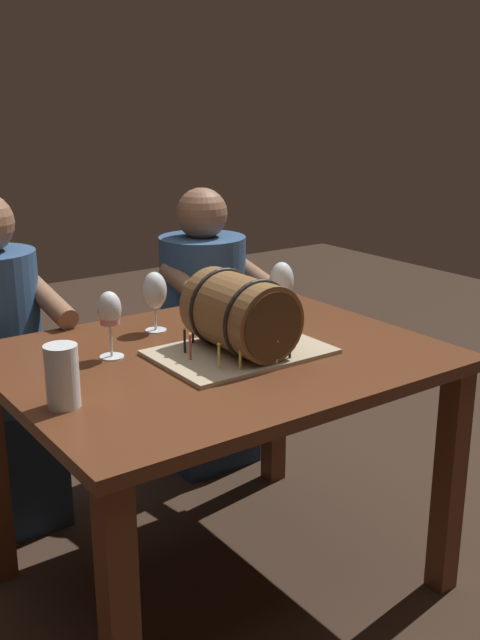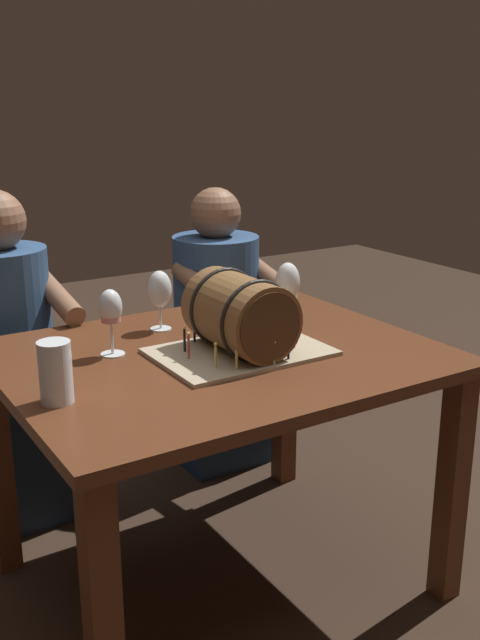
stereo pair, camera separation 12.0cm
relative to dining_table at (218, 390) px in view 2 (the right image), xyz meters
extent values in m
plane|color=#332319|center=(0.00, 0.00, -0.64)|extent=(8.00, 8.00, 0.00)
cube|color=#562D19|center=(0.00, 0.00, 0.10)|extent=(1.20, 0.96, 0.03)
cube|color=#562D19|center=(-0.54, -0.42, -0.28)|extent=(0.07, 0.07, 0.72)
cube|color=#562D19|center=(0.54, -0.42, -0.28)|extent=(0.07, 0.07, 0.72)
cube|color=#562D19|center=(-0.54, 0.42, -0.28)|extent=(0.07, 0.07, 0.72)
cube|color=#562D19|center=(0.54, 0.42, -0.28)|extent=(0.07, 0.07, 0.72)
cube|color=tan|center=(0.04, -0.05, 0.12)|extent=(0.47, 0.33, 0.01)
cylinder|color=brown|center=(0.04, -0.05, 0.23)|extent=(0.21, 0.30, 0.21)
cylinder|color=#46301B|center=(0.04, -0.20, 0.23)|extent=(0.19, 0.00, 0.19)
cylinder|color=#46301B|center=(0.04, 0.10, 0.23)|extent=(0.19, 0.00, 0.19)
torus|color=black|center=(0.04, -0.13, 0.23)|extent=(0.23, 0.01, 0.23)
torus|color=black|center=(0.04, 0.04, 0.23)|extent=(0.23, 0.01, 0.23)
cylinder|color=#D64C47|center=(0.20, -0.06, 0.16)|extent=(0.01, 0.01, 0.07)
sphere|color=#F9C64C|center=(0.20, -0.06, 0.20)|extent=(0.01, 0.01, 0.01)
cylinder|color=silver|center=(0.17, 0.04, 0.16)|extent=(0.01, 0.01, 0.07)
sphere|color=#F9C64C|center=(0.17, 0.04, 0.20)|extent=(0.01, 0.01, 0.01)
cylinder|color=silver|center=(0.12, 0.08, 0.16)|extent=(0.01, 0.01, 0.07)
sphere|color=#F9C64C|center=(0.12, 0.08, 0.20)|extent=(0.01, 0.01, 0.01)
cylinder|color=#D64C47|center=(0.04, 0.10, 0.16)|extent=(0.01, 0.01, 0.07)
sphere|color=#F9C64C|center=(0.04, 0.10, 0.20)|extent=(0.01, 0.01, 0.01)
cylinder|color=black|center=(-0.03, 0.08, 0.16)|extent=(0.01, 0.01, 0.06)
sphere|color=#F9C64C|center=(-0.03, 0.08, 0.19)|extent=(0.01, 0.01, 0.01)
cylinder|color=black|center=(-0.09, 0.02, 0.16)|extent=(0.01, 0.01, 0.06)
sphere|color=#F9C64C|center=(-0.09, 0.02, 0.20)|extent=(0.01, 0.01, 0.01)
cylinder|color=#D64C47|center=(-0.11, -0.03, 0.16)|extent=(0.01, 0.01, 0.07)
sphere|color=#F9C64C|center=(-0.11, -0.03, 0.20)|extent=(0.01, 0.01, 0.01)
cylinder|color=#EAD666|center=(-0.09, -0.13, 0.16)|extent=(0.01, 0.01, 0.06)
sphere|color=#F9C64C|center=(-0.09, -0.13, 0.19)|extent=(0.01, 0.01, 0.01)
cylinder|color=#EAD666|center=(-0.04, -0.17, 0.16)|extent=(0.01, 0.01, 0.06)
sphere|color=#F9C64C|center=(-0.04, -0.17, 0.19)|extent=(0.01, 0.01, 0.01)
cylinder|color=silver|center=(0.06, -0.20, 0.16)|extent=(0.01, 0.01, 0.06)
sphere|color=#F9C64C|center=(0.06, -0.20, 0.19)|extent=(0.01, 0.01, 0.01)
cylinder|color=black|center=(0.12, -0.18, 0.16)|extent=(0.01, 0.01, 0.06)
sphere|color=#F9C64C|center=(0.12, -0.18, 0.20)|extent=(0.01, 0.01, 0.01)
cylinder|color=#D64C47|center=(0.19, -0.11, 0.16)|extent=(0.01, 0.01, 0.06)
sphere|color=#F9C64C|center=(0.19, -0.11, 0.19)|extent=(0.01, 0.01, 0.01)
cylinder|color=white|center=(0.33, 0.13, 0.12)|extent=(0.06, 0.06, 0.00)
cylinder|color=white|center=(0.33, 0.13, 0.16)|extent=(0.01, 0.01, 0.07)
ellipsoid|color=white|center=(0.33, 0.13, 0.25)|extent=(0.08, 0.08, 0.12)
cylinder|color=beige|center=(0.33, 0.13, 0.22)|extent=(0.06, 0.06, 0.05)
cylinder|color=white|center=(-0.04, 0.28, 0.12)|extent=(0.07, 0.07, 0.00)
cylinder|color=white|center=(-0.04, 0.28, 0.15)|extent=(0.01, 0.01, 0.07)
ellipsoid|color=white|center=(-0.04, 0.28, 0.25)|extent=(0.08, 0.08, 0.12)
cylinder|color=white|center=(-0.26, 0.14, 0.12)|extent=(0.07, 0.07, 0.00)
cylinder|color=white|center=(-0.26, 0.14, 0.16)|extent=(0.01, 0.01, 0.09)
ellipsoid|color=white|center=(-0.26, 0.14, 0.26)|extent=(0.07, 0.07, 0.10)
cylinder|color=pink|center=(-0.26, 0.14, 0.23)|extent=(0.05, 0.05, 0.03)
cylinder|color=white|center=(-0.51, -0.11, 0.19)|extent=(0.08, 0.08, 0.15)
cylinder|color=#C6842D|center=(-0.51, -0.11, 0.17)|extent=(0.07, 0.07, 0.12)
cylinder|color=white|center=(-0.51, -0.11, 0.24)|extent=(0.07, 0.07, 0.01)
cube|color=#1B2D46|center=(-0.41, 0.72, -0.41)|extent=(0.34, 0.32, 0.45)
cylinder|color=#2D4C75|center=(-0.41, 0.72, 0.07)|extent=(0.33, 0.33, 0.53)
cylinder|color=brown|center=(-0.26, 0.59, 0.18)|extent=(0.08, 0.31, 0.14)
cube|color=#1B2D46|center=(0.41, 0.72, -0.41)|extent=(0.34, 0.32, 0.45)
cylinder|color=#2D4C75|center=(0.41, 0.72, 0.05)|extent=(0.34, 0.34, 0.49)
sphere|color=brown|center=(0.41, 0.72, 0.39)|extent=(0.20, 0.20, 0.20)
cylinder|color=brown|center=(0.56, 0.58, 0.15)|extent=(0.07, 0.31, 0.14)
cylinder|color=brown|center=(0.26, 0.58, 0.15)|extent=(0.07, 0.31, 0.14)
camera|label=1|loc=(-1.10, -1.65, 0.81)|focal=41.47mm
camera|label=2|loc=(-1.00, -1.71, 0.81)|focal=41.47mm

